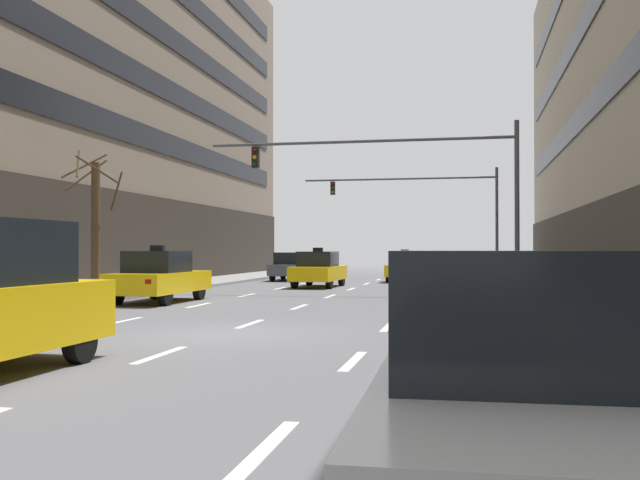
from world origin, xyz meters
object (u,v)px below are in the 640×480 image
Objects in this scene: taxi_driving_2 at (319,270)px; car_parked_0 at (539,392)px; traffic_signal_1 at (433,200)px; traffic_signal_0 at (413,173)px; taxi_driving_1 at (405,267)px; car_driving_4 at (291,267)px; street_tree_1 at (95,224)px; taxi_driving_3 at (159,277)px.

car_parked_0 is (7.08, -27.67, 0.04)m from taxi_driving_2.
traffic_signal_1 is (4.66, 13.00, 4.03)m from taxi_driving_2.
car_parked_0 is 23.53m from traffic_signal_0.
taxi_driving_1 is at bearing 61.57° from taxi_driving_2.
car_parked_0 is at bearing -73.71° from car_driving_4.
traffic_signal_0 is at bearing -90.06° from traffic_signal_1.
car_parked_0 is 40.94m from traffic_signal_1.
taxi_driving_2 is 0.86× the size of street_tree_1.
taxi_driving_2 is 7.23m from car_driving_4.
car_parked_0 is at bearing -54.37° from street_tree_1.
taxi_driving_3 reaches higher than car_driving_4.
traffic_signal_1 is (7.60, 6.39, 4.07)m from car_driving_4.
taxi_driving_2 reaches higher than car_driving_4.
car_parked_0 reaches higher than car_driving_4.
traffic_signal_0 reaches higher than car_parked_0.
car_driving_4 is (-2.94, 6.61, -0.04)m from taxi_driving_2.
taxi_driving_3 reaches higher than taxi_driving_2.
car_parked_0 is 0.38× the size of traffic_signal_1.
taxi_driving_2 is (-3.44, -6.36, 0.04)m from taxi_driving_1.
car_driving_4 is at bearing 78.88° from street_tree_1.
car_parked_0 is 22.64m from street_tree_1.
taxi_driving_3 is 0.37× the size of traffic_signal_0.
traffic_signal_1 is 24.87m from street_tree_1.
taxi_driving_3 is 0.37× the size of traffic_signal_1.
street_tree_1 is (-10.71, -4.74, -2.04)m from traffic_signal_0.
taxi_driving_1 is 0.93× the size of taxi_driving_3.
taxi_driving_3 is at bearing -107.23° from taxi_driving_2.
traffic_signal_1 is at bearing 40.08° from car_driving_4.
taxi_driving_2 is at bearing 135.36° from traffic_signal_0.
taxi_driving_2 is 10.83m from taxi_driving_3.
taxi_driving_3 is 3.54m from street_tree_1.
taxi_driving_2 reaches higher than taxi_driving_1.
street_tree_1 is (-3.13, -15.93, 1.87)m from car_driving_4.
traffic_signal_0 is at bearing -55.89° from car_driving_4.
traffic_signal_0 is (7.85, 5.76, 3.85)m from taxi_driving_3.
street_tree_1 reaches higher than taxi_driving_1.
traffic_signal_1 is (7.87, 23.35, 4.01)m from taxi_driving_3.
traffic_signal_1 is (1.22, 6.64, 4.07)m from taxi_driving_1.
traffic_signal_0 is (4.64, -4.58, 3.87)m from taxi_driving_2.
car_driving_4 is at bearing 89.09° from taxi_driving_3.
taxi_driving_3 reaches higher than car_parked_0.
car_parked_0 is at bearing -83.97° from traffic_signal_0.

